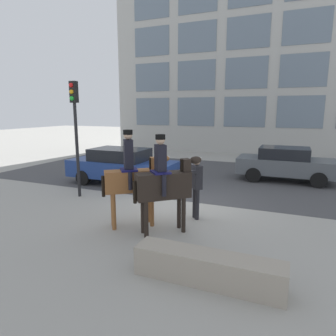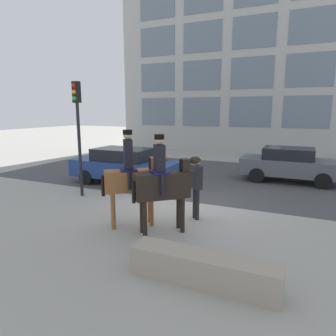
# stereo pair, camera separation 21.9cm
# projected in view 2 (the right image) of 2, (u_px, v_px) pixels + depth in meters

# --- Properties ---
(ground_plane) EXTENTS (80.00, 80.00, 0.00)m
(ground_plane) POSITION_uv_depth(u_px,v_px,m) (180.00, 206.00, 9.83)
(ground_plane) COLOR #9E9B93
(road_surface) EXTENTS (20.25, 8.50, 0.01)m
(road_surface) POSITION_uv_depth(u_px,v_px,m) (218.00, 177.00, 14.08)
(road_surface) COLOR #444447
(road_surface) RESTS_ON ground_plane
(mounted_horse_lead) EXTENTS (1.57, 1.30, 2.59)m
(mounted_horse_lead) POSITION_uv_depth(u_px,v_px,m) (132.00, 178.00, 7.91)
(mounted_horse_lead) COLOR brown
(mounted_horse_lead) RESTS_ON ground_plane
(mounted_horse_companion) EXTENTS (1.48, 1.40, 2.51)m
(mounted_horse_companion) POSITION_uv_depth(u_px,v_px,m) (163.00, 183.00, 7.44)
(mounted_horse_companion) COLOR black
(mounted_horse_companion) RESTS_ON ground_plane
(pedestrian_bystander) EXTENTS (0.65, 0.84, 1.77)m
(pedestrian_bystander) POSITION_uv_depth(u_px,v_px,m) (196.00, 184.00, 8.45)
(pedestrian_bystander) COLOR #232328
(pedestrian_bystander) RESTS_ON ground_plane
(street_car_near_lane) EXTENTS (4.60, 1.82, 1.51)m
(street_car_near_lane) POSITION_uv_depth(u_px,v_px,m) (125.00, 166.00, 12.62)
(street_car_near_lane) COLOR navy
(street_car_near_lane) RESTS_ON ground_plane
(street_car_far_lane) EXTENTS (4.11, 1.80, 1.49)m
(street_car_far_lane) POSITION_uv_depth(u_px,v_px,m) (290.00, 164.00, 13.00)
(street_car_far_lane) COLOR #51565B
(street_car_far_lane) RESTS_ON ground_plane
(traffic_light) EXTENTS (0.24, 0.29, 4.05)m
(traffic_light) POSITION_uv_depth(u_px,v_px,m) (78.00, 121.00, 10.46)
(traffic_light) COLOR black
(traffic_light) RESTS_ON ground_plane
(planter_ledge) EXTENTS (2.72, 0.56, 0.56)m
(planter_ledge) POSITION_uv_depth(u_px,v_px,m) (203.00, 269.00, 5.38)
(planter_ledge) COLOR #9E9384
(planter_ledge) RESTS_ON ground_plane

